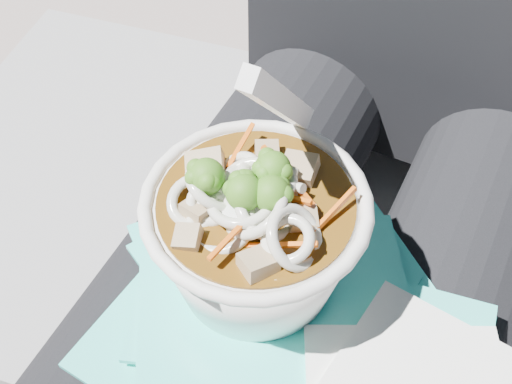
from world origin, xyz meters
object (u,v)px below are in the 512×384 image
at_px(lap, 310,320).
at_px(person_body, 353,222).
at_px(plastic_bag, 275,295).
at_px(stone_ledge, 343,347).
at_px(udon_bowl, 255,229).

height_order(lap, person_body, person_body).
bearing_deg(plastic_bag, stone_ledge, 85.40).
distance_m(lap, udon_bowl, 0.15).
distance_m(plastic_bag, udon_bowl, 0.06).
xyz_separation_m(lap, udon_bowl, (-0.03, -0.03, 0.15)).
height_order(stone_ledge, person_body, person_body).
bearing_deg(stone_ledge, person_body, -90.00).
distance_m(person_body, plastic_bag, 0.15).
xyz_separation_m(person_body, udon_bowl, (-0.03, -0.13, 0.12)).
height_order(person_body, udon_bowl, person_body).
relative_size(stone_ledge, person_body, 1.00).
height_order(person_body, plastic_bag, person_body).
xyz_separation_m(stone_ledge, lap, (0.00, -0.15, 0.31)).
distance_m(lap, plastic_bag, 0.09).
bearing_deg(udon_bowl, plastic_bag, -13.12).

